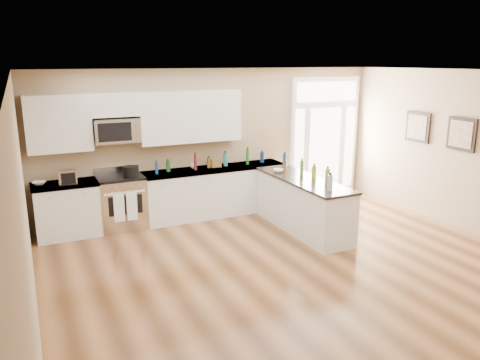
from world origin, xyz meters
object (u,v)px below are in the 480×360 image
Objects in this scene: stockpot at (131,171)px; toaster_oven at (68,177)px; peninsula_cabinet at (302,206)px; kitchen_range at (122,202)px.

stockpot is 1.05m from toaster_oven.
toaster_oven reaches higher than peninsula_cabinet.
stockpot is at bearing 3.72° from toaster_oven.
toaster_oven is (-1.05, -0.01, 0.01)m from stockpot.
kitchen_range is 0.61m from stockpot.
kitchen_range reaches higher than peninsula_cabinet.
stockpot reaches higher than kitchen_range.
toaster_oven is (-0.88, -0.09, 0.58)m from kitchen_range.
peninsula_cabinet is 3.10m from stockpot.
stockpot is at bearing -25.03° from kitchen_range.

